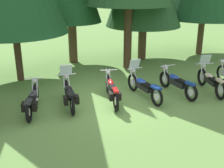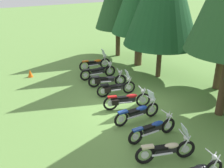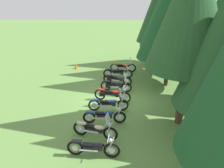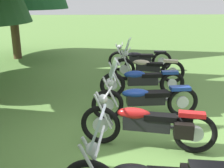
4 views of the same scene
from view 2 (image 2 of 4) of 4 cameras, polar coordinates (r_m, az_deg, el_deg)
The scene contains 10 objects.
ground_plane at distance 13.41m, azimuth 2.81°, elevation -5.02°, with size 80.00×80.00×0.00m, color #608C42.
motorcycle_0 at distance 18.12m, azimuth -3.57°, elevation 4.43°, with size 0.67×2.22×1.38m.
motorcycle_1 at distance 16.69m, azimuth -2.95°, elevation 2.68°, with size 0.71×2.37×1.01m.
motorcycle_2 at distance 15.51m, azimuth -1.19°, elevation 0.90°, with size 0.95×2.18×1.00m.
motorcycle_3 at distance 14.43m, azimuth 0.81°, elevation -0.75°, with size 0.80×2.20×1.37m.
motorcycle_4 at distance 13.11m, azimuth 3.07°, elevation -3.42°, with size 0.89×2.35×1.02m.
motorcycle_5 at distance 12.11m, azimuth 5.56°, elevation -5.93°, with size 0.61×2.39×1.36m.
motorcycle_6 at distance 11.06m, azimuth 8.75°, elevation -9.43°, with size 0.71×2.33×1.00m.
motorcycle_7 at distance 10.00m, azimuth 11.56°, elevation -13.56°, with size 0.90×2.24×1.38m.
traffic_cone at distance 17.75m, azimuth -17.04°, elevation 2.19°, with size 0.32×0.32×0.48m, color #EA590F.
Camera 2 is at (10.13, -5.98, 6.45)m, focal length 42.88 mm.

